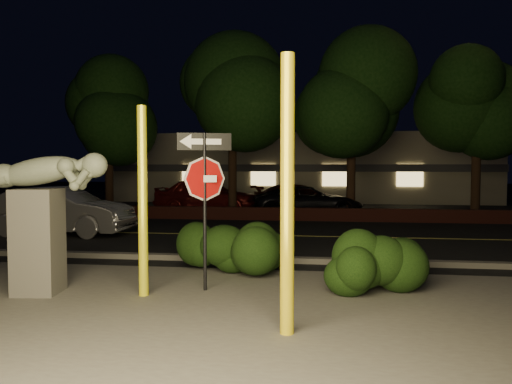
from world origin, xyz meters
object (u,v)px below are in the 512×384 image
(sculpture, at_px, (40,207))
(silver_sedan, at_px, (60,211))
(signpost, at_px, (205,179))
(yellow_pole_right, at_px, (287,196))
(parked_car_darkred, at_px, (299,198))
(parked_car_red, at_px, (206,195))
(yellow_pole_left, at_px, (143,202))
(parked_car_dark, at_px, (308,201))

(sculpture, height_order, silver_sedan, sculpture)
(signpost, bearing_deg, yellow_pole_right, -71.22)
(signpost, bearing_deg, parked_car_darkred, 68.10)
(sculpture, distance_m, parked_car_red, 14.64)
(silver_sedan, bearing_deg, signpost, -133.20)
(yellow_pole_right, relative_size, parked_car_darkred, 0.80)
(yellow_pole_right, bearing_deg, silver_sedan, 133.10)
(parked_car_darkred, bearing_deg, yellow_pole_left, 152.84)
(signpost, distance_m, parked_car_red, 14.50)
(yellow_pole_left, distance_m, sculpture, 1.73)
(yellow_pole_left, relative_size, sculpture, 1.32)
(signpost, relative_size, sculpture, 1.14)
(yellow_pole_left, relative_size, parked_car_dark, 0.68)
(yellow_pole_left, distance_m, silver_sedan, 8.38)
(silver_sedan, height_order, parked_car_red, parked_car_red)
(yellow_pole_left, distance_m, parked_car_darkred, 15.75)
(yellow_pole_left, bearing_deg, parked_car_darkred, 83.79)
(parked_car_red, relative_size, parked_car_darkred, 1.06)
(yellow_pole_right, bearing_deg, yellow_pole_left, 148.08)
(silver_sedan, distance_m, parked_car_dark, 10.04)
(sculpture, height_order, parked_car_dark, sculpture)
(parked_car_red, distance_m, parked_car_darkred, 4.32)
(parked_car_red, bearing_deg, yellow_pole_left, -169.09)
(signpost, height_order, parked_car_red, signpost)
(parked_car_dark, bearing_deg, yellow_pole_right, 170.55)
(silver_sedan, bearing_deg, parked_car_red, -16.39)
(sculpture, bearing_deg, yellow_pole_right, -27.23)
(yellow_pole_right, height_order, silver_sedan, yellow_pole_right)
(yellow_pole_left, xyz_separation_m, signpost, (0.91, 0.47, 0.36))
(sculpture, relative_size, parked_car_red, 0.50)
(yellow_pole_left, xyz_separation_m, sculpture, (-1.73, -0.08, -0.10))
(yellow_pole_left, distance_m, yellow_pole_right, 2.88)
(parked_car_red, bearing_deg, yellow_pole_right, -161.73)
(yellow_pole_left, distance_m, signpost, 1.08)
(silver_sedan, height_order, parked_car_darkred, silver_sedan)
(sculpture, xyz_separation_m, parked_car_dark, (3.94, 13.49, -0.81))
(signpost, bearing_deg, silver_sedan, 115.80)
(yellow_pole_left, xyz_separation_m, parked_car_dark, (2.21, 13.41, -0.91))
(signpost, bearing_deg, sculpture, 172.79)
(yellow_pole_right, xyz_separation_m, silver_sedan, (-7.57, 8.09, -1.01))
(yellow_pole_right, height_order, parked_car_dark, yellow_pole_right)
(sculpture, xyz_separation_m, parked_car_red, (-0.74, 14.60, -0.65))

